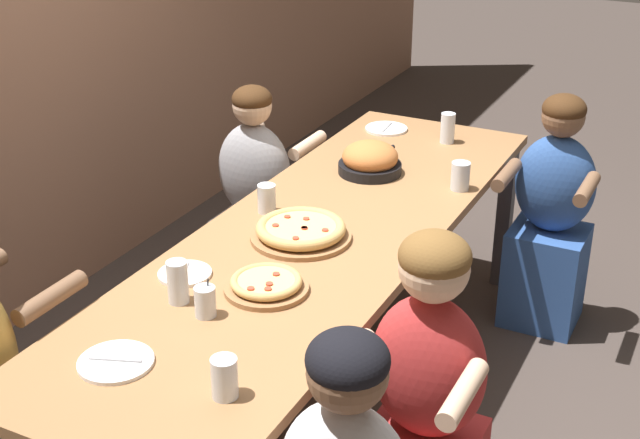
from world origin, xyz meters
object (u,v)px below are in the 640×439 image
cocktail_glass_blue (205,303)px  drinking_glass_d (460,177)px  pizza_board_second (301,231)px  pizza_board_main (266,284)px  empty_plate_b (185,274)px  empty_plate_a (116,362)px  drinking_glass_c (178,284)px  skillet_bowl (370,160)px  drinking_glass_a (448,128)px  drinking_glass_b (267,200)px  drinking_glass_e (225,380)px  diner_near_right (550,224)px  empty_plate_c (386,129)px  diner_near_midleft (425,415)px  diner_far_midright (256,211)px

cocktail_glass_blue → drinking_glass_d: size_ratio=1.06×
drinking_glass_d → pizza_board_second: bearing=152.4°
pizza_board_main → empty_plate_b: pizza_board_main is taller
empty_plate_a → drinking_glass_c: size_ratio=1.53×
skillet_bowl → empty_plate_a: bearing=177.9°
empty_plate_a → drinking_glass_a: (2.17, -0.23, 0.07)m
empty_plate_a → drinking_glass_b: (1.10, 0.13, 0.04)m
pizza_board_main → skillet_bowl: 1.10m
drinking_glass_a → drinking_glass_e: (-2.16, -0.13, -0.02)m
drinking_glass_d → diner_near_right: (0.45, -0.30, -0.34)m
drinking_glass_c → drinking_glass_e: drinking_glass_c is taller
cocktail_glass_blue → drinking_glass_b: size_ratio=1.09×
empty_plate_c → drinking_glass_d: (-0.54, -0.56, 0.05)m
empty_plate_b → drinking_glass_e: drinking_glass_e is taller
pizza_board_main → cocktail_glass_blue: size_ratio=2.26×
pizza_board_second → diner_near_midleft: (-0.46, -0.67, -0.28)m
empty_plate_b → pizza_board_second: bearing=-27.7°
diner_near_midleft → diner_far_midright: diner_near_midleft is taller
pizza_board_second → empty_plate_b: 0.48m
pizza_board_second → drinking_glass_c: (-0.58, 0.14, 0.03)m
pizza_board_main → drinking_glass_e: 0.58m
empty_plate_a → diner_near_right: bearing=-20.1°
drinking_glass_b → drinking_glass_c: bearing=-172.7°
cocktail_glass_blue → diner_near_right: bearing=-21.2°
drinking_glass_d → drinking_glass_e: (-1.65, 0.11, -0.00)m
pizza_board_second → diner_far_midright: size_ratio=0.34×
empty_plate_a → diner_near_midleft: size_ratio=0.19×
drinking_glass_a → empty_plate_c: bearing=84.2°
diner_far_midright → drinking_glass_d: bearing=1.6°
empty_plate_b → diner_near_right: size_ratio=0.16×
empty_plate_b → diner_far_midright: bearing=19.0°
pizza_board_second → cocktail_glass_blue: 0.61m
pizza_board_main → diner_far_midright: 1.31m
drinking_glass_b → diner_near_midleft: size_ratio=0.10×
skillet_bowl → diner_far_midright: size_ratio=0.36×
pizza_board_main → diner_far_midright: (1.07, 0.68, -0.31)m
skillet_bowl → drinking_glass_c: size_ratio=2.77×
pizza_board_second → diner_near_midleft: 0.86m
pizza_board_main → diner_near_midleft: (-0.07, -0.59, -0.28)m
drinking_glass_e → diner_near_right: (2.09, -0.41, -0.34)m
empty_plate_a → drinking_glass_c: (0.37, 0.04, 0.06)m
pizza_board_main → skillet_bowl: skillet_bowl is taller
drinking_glass_d → drinking_glass_b: bearing=132.9°
cocktail_glass_blue → drinking_glass_e: cocktail_glass_blue is taller
pizza_board_main → empty_plate_b: bearing=96.3°
diner_near_midleft → diner_far_midright: 1.71m
drinking_glass_c → diner_near_midleft: size_ratio=0.12×
drinking_glass_d → empty_plate_c: bearing=45.8°
drinking_glass_a → drinking_glass_e: bearing=-176.5°
pizza_board_second → drinking_glass_d: bearing=-27.6°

